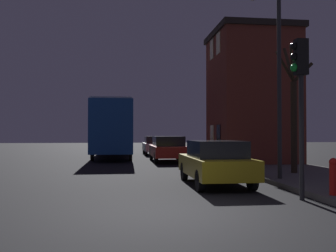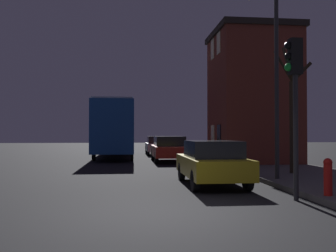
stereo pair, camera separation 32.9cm
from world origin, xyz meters
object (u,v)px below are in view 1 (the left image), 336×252
Objects in this scene: bus at (113,126)px; car_near_lane at (215,162)px; bare_tree at (294,110)px; car_far_lane at (155,145)px; traffic_light at (300,84)px; car_mid_lane at (168,148)px; fire_hydrant at (334,176)px; streetlamp at (268,44)px.

bus is 2.94× the size of car_near_lane.
bare_tree is at bearing 27.69° from car_near_lane.
car_near_lane is 17.16m from car_far_lane.
traffic_light reaches higher than bus.
car_mid_lane is (-0.27, 10.05, 0.04)m from car_near_lane.
car_near_lane is (-3.55, -1.86, -1.80)m from bare_tree.
car_mid_lane is 13.41m from fire_hydrant.
car_near_lane is (-1.44, 2.87, -2.14)m from traffic_light.
car_near_lane is at bearing 124.38° from fire_hydrant.
car_mid_lane is at bearing 97.52° from traffic_light.
streetlamp reaches higher than bus.
streetlamp reaches higher than bare_tree.
car_far_lane is at bearing 97.04° from fire_hydrant.
car_far_lane is 4.46× the size of fire_hydrant.
traffic_light is 13.20m from car_mid_lane.
bus is at bearing 107.26° from fire_hydrant.
fire_hydrant is (5.71, -18.37, -1.60)m from bus.
traffic_light is 18.78m from bus.
bus is at bearing -148.87° from car_far_lane.
fire_hydrant is at bearing -105.66° from bare_tree.
bus is at bearing 110.04° from streetlamp.
car_near_lane is at bearing -76.85° from bus.
streetlamp is 0.54× the size of bus.
bare_tree is (1.65, 1.59, -2.13)m from streetlamp.
car_near_lane is 4.49× the size of fire_hydrant.
car_mid_lane is at bearing 102.48° from streetlamp.
fire_hydrant is at bearing -72.74° from bus.
car_near_lane is at bearing -88.48° from car_mid_lane.
fire_hydrant is at bearing -20.95° from traffic_light.
fire_hydrant is at bearing -55.62° from car_near_lane.
traffic_light is at bearing -82.48° from car_mid_lane.
streetlamp reaches higher than car_far_lane.
fire_hydrant is (2.42, -13.19, -0.16)m from car_mid_lane.
bare_tree is 1.23× the size of car_far_lane.
traffic_light is 4.44× the size of fire_hydrant.
car_far_lane is (-0.09, 7.11, -0.03)m from car_mid_lane.
bare_tree reaches higher than car_near_lane.
bus is (-5.46, 14.95, -2.44)m from streetlamp.
streetlamp is at bearing -82.39° from car_far_lane.
streetlamp is 1.30× the size of bare_tree.
streetlamp is 10.74m from car_mid_lane.
traffic_light reaches higher than car_mid_lane.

